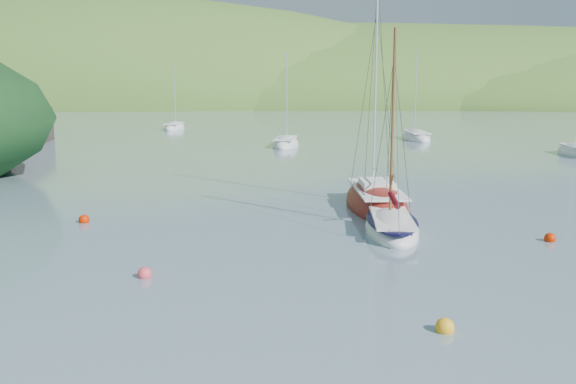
{
  "coord_description": "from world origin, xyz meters",
  "views": [
    {
      "loc": [
        -0.12,
        -18.12,
        6.52
      ],
      "look_at": [
        -0.52,
        8.0,
        1.91
      ],
      "focal_mm": 40.0,
      "sensor_mm": 36.0,
      "label": 1
    }
  ],
  "objects_px": {
    "distant_sloop_a": "(286,144)",
    "distant_sloop_c": "(174,128)",
    "distant_sloop_b": "(416,138)",
    "sloop_red": "(376,203)",
    "daysailer_white": "(391,227)"
  },
  "relations": [
    {
      "from": "distant_sloop_a",
      "to": "distant_sloop_c",
      "type": "xyz_separation_m",
      "value": [
        -15.14,
        21.67,
        -0.01
      ]
    },
    {
      "from": "daysailer_white",
      "to": "distant_sloop_a",
      "type": "xyz_separation_m",
      "value": [
        -5.25,
        35.9,
        -0.04
      ]
    },
    {
      "from": "distant_sloop_a",
      "to": "distant_sloop_b",
      "type": "relative_size",
      "value": 0.94
    },
    {
      "from": "sloop_red",
      "to": "distant_sloop_b",
      "type": "bearing_deg",
      "value": 74.42
    },
    {
      "from": "distant_sloop_c",
      "to": "sloop_red",
      "type": "bearing_deg",
      "value": -66.5
    },
    {
      "from": "distant_sloop_a",
      "to": "distant_sloop_c",
      "type": "relative_size",
      "value": 1.05
    },
    {
      "from": "daysailer_white",
      "to": "distant_sloop_a",
      "type": "relative_size",
      "value": 0.94
    },
    {
      "from": "distant_sloop_a",
      "to": "daysailer_white",
      "type": "bearing_deg",
      "value": -76.39
    },
    {
      "from": "distant_sloop_b",
      "to": "sloop_red",
      "type": "bearing_deg",
      "value": -105.98
    },
    {
      "from": "daysailer_white",
      "to": "sloop_red",
      "type": "xyz_separation_m",
      "value": [
        -0.02,
        5.41,
        0.02
      ]
    },
    {
      "from": "distant_sloop_a",
      "to": "distant_sloop_c",
      "type": "bearing_deg",
      "value": 130.24
    },
    {
      "from": "sloop_red",
      "to": "distant_sloop_a",
      "type": "xyz_separation_m",
      "value": [
        -5.23,
        30.48,
        -0.06
      ]
    },
    {
      "from": "sloop_red",
      "to": "distant_sloop_a",
      "type": "distance_m",
      "value": 30.93
    },
    {
      "from": "sloop_red",
      "to": "distant_sloop_c",
      "type": "relative_size",
      "value": 1.33
    },
    {
      "from": "daysailer_white",
      "to": "distant_sloop_a",
      "type": "height_order",
      "value": "distant_sloop_a"
    }
  ]
}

